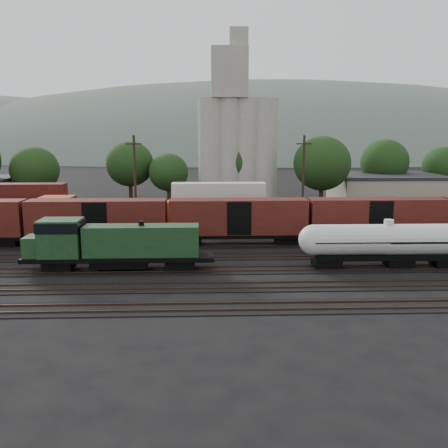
{
  "coord_description": "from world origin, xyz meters",
  "views": [
    {
      "loc": [
        -1.91,
        -48.99,
        12.42
      ],
      "look_at": [
        -0.09,
        2.0,
        3.0
      ],
      "focal_mm": 40.0,
      "sensor_mm": 36.0,
      "label": 1
    }
  ],
  "objects_px": {
    "orange_locomotive": "(98,216)",
    "grain_silo": "(237,139)",
    "tank_car_a": "(388,241)",
    "green_locomotive": "(108,244)"
  },
  "relations": [
    {
      "from": "orange_locomotive",
      "to": "grain_silo",
      "type": "relative_size",
      "value": 0.64
    },
    {
      "from": "tank_car_a",
      "to": "orange_locomotive",
      "type": "xyz_separation_m",
      "value": [
        -29.55,
        15.0,
        0.08
      ]
    },
    {
      "from": "green_locomotive",
      "to": "orange_locomotive",
      "type": "bearing_deg",
      "value": 105.5
    },
    {
      "from": "orange_locomotive",
      "to": "green_locomotive",
      "type": "bearing_deg",
      "value": -74.5
    },
    {
      "from": "tank_car_a",
      "to": "grain_silo",
      "type": "bearing_deg",
      "value": 105.52
    },
    {
      "from": "tank_car_a",
      "to": "orange_locomotive",
      "type": "relative_size",
      "value": 0.88
    },
    {
      "from": "tank_car_a",
      "to": "orange_locomotive",
      "type": "distance_m",
      "value": 33.14
    },
    {
      "from": "green_locomotive",
      "to": "grain_silo",
      "type": "xyz_separation_m",
      "value": [
        14.0,
        41.0,
        8.68
      ]
    },
    {
      "from": "green_locomotive",
      "to": "tank_car_a",
      "type": "distance_m",
      "value": 25.39
    },
    {
      "from": "tank_car_a",
      "to": "grain_silo",
      "type": "distance_m",
      "value": 43.43
    }
  ]
}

